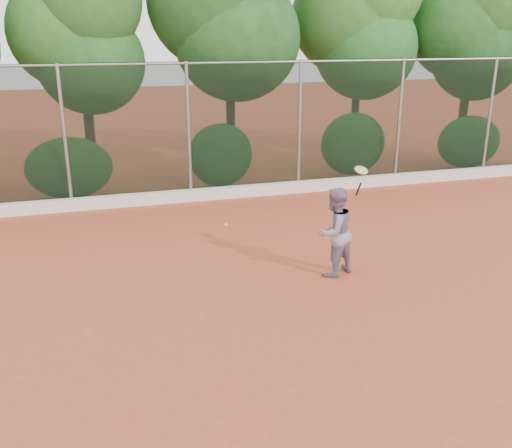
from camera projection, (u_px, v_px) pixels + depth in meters
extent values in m
plane|color=#B84B2B|center=(275.00, 322.00, 8.66)|extent=(80.00, 80.00, 0.00)
cube|color=silver|center=(192.00, 195.00, 14.80)|extent=(24.00, 0.20, 0.30)
imported|color=gray|center=(334.00, 232.00, 10.11)|extent=(0.97, 0.88, 1.62)
cube|color=black|center=(189.00, 133.00, 14.45)|extent=(24.00, 0.01, 3.50)
cylinder|color=gray|center=(186.00, 63.00, 13.91)|extent=(24.00, 0.06, 0.06)
cylinder|color=gray|center=(65.00, 139.00, 13.65)|extent=(0.09, 0.09, 3.50)
cylinder|color=gray|center=(189.00, 133.00, 14.45)|extent=(0.09, 0.09, 3.50)
cylinder|color=gray|center=(300.00, 127.00, 15.26)|extent=(0.09, 0.09, 3.50)
cylinder|color=gray|center=(399.00, 122.00, 16.07)|extent=(0.09, 0.09, 3.50)
cylinder|color=gray|center=(489.00, 118.00, 16.88)|extent=(0.09, 0.09, 3.50)
cylinder|color=#3C2617|center=(91.00, 143.00, 16.07)|extent=(0.28, 0.28, 2.40)
ellipsoid|color=#20511C|center=(91.00, 62.00, 15.33)|extent=(2.90, 2.40, 2.80)
ellipsoid|color=#295D1F|center=(69.00, 31.00, 15.21)|extent=(3.20, 2.70, 3.10)
cylinder|color=#452C1A|center=(231.00, 128.00, 16.78)|extent=(0.26, 0.26, 3.00)
ellipsoid|color=#2F6928|center=(237.00, 38.00, 15.94)|extent=(3.60, 3.00, 3.50)
ellipsoid|color=#2B6526|center=(217.00, 0.00, 15.76)|extent=(3.90, 3.20, 3.80)
cylinder|color=#412719|center=(354.00, 125.00, 18.12)|extent=(0.24, 0.24, 2.70)
ellipsoid|color=#1E591F|center=(366.00, 48.00, 17.33)|extent=(3.20, 2.70, 3.10)
ellipsoid|color=#25531C|center=(348.00, 17.00, 17.17)|extent=(3.50, 2.90, 3.40)
cylinder|color=#412A19|center=(462.00, 125.00, 18.78)|extent=(0.28, 0.28, 2.50)
ellipsoid|color=#275F24|center=(477.00, 54.00, 18.02)|extent=(3.00, 2.50, 2.90)
ellipsoid|color=#2F6C29|center=(461.00, 28.00, 17.91)|extent=(3.30, 2.80, 3.20)
ellipsoid|color=#38752C|center=(489.00, 0.00, 17.45)|extent=(2.80, 2.40, 3.00)
ellipsoid|color=#356C29|center=(69.00, 168.00, 14.66)|extent=(2.20, 1.16, 1.60)
ellipsoid|color=#2C6C29|center=(221.00, 155.00, 15.71)|extent=(1.80, 1.04, 1.76)
ellipsoid|color=#34762C|center=(353.00, 144.00, 16.75)|extent=(2.00, 1.10, 1.84)
ellipsoid|color=#2D752C|center=(469.00, 142.00, 17.88)|extent=(2.16, 1.12, 1.64)
cylinder|color=black|center=(359.00, 189.00, 9.90)|extent=(0.05, 0.15, 0.27)
torus|color=black|center=(361.00, 170.00, 9.73)|extent=(0.30, 0.29, 0.14)
cylinder|color=#C1D03D|center=(361.00, 170.00, 9.73)|extent=(0.26, 0.24, 0.11)
sphere|color=#D1E133|center=(226.00, 225.00, 9.08)|extent=(0.06, 0.06, 0.06)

